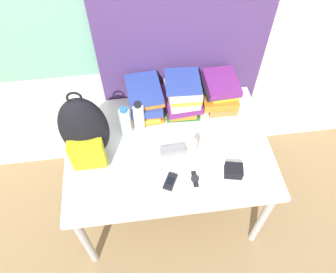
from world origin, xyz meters
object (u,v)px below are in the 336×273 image
object	(u,v)px
sunscreen_bottle	(193,149)
water_bottle	(125,122)
sunglasses_case	(173,150)
wristwatch	(195,179)
book_stack_left	(146,100)
camera_pouch	(234,171)
sports_bottle	(139,117)
cell_phone	(170,182)
book_stack_center	(182,95)
backpack	(85,132)
book_stack_right	(220,93)

from	to	relation	value
sunscreen_bottle	water_bottle	bearing A→B (deg)	148.81
sunglasses_case	wristwatch	size ratio (longest dim) A/B	1.48
sunscreen_bottle	book_stack_left	bearing A→B (deg)	121.94
camera_pouch	book_stack_left	bearing A→B (deg)	130.38
sports_bottle	cell_phone	distance (m)	0.43
sunglasses_case	wristwatch	xyz separation A→B (m)	(0.10, -0.20, -0.01)
book_stack_center	camera_pouch	size ratio (longest dim) A/B	2.50
book_stack_left	sunscreen_bottle	size ratio (longest dim) A/B	1.68
cell_phone	wristwatch	world-z (taller)	cell_phone
wristwatch	sunglasses_case	bearing A→B (deg)	116.04
book_stack_center	wristwatch	size ratio (longest dim) A/B	2.80
backpack	sports_bottle	world-z (taller)	backpack
book_stack_center	water_bottle	xyz separation A→B (m)	(-0.37, -0.15, -0.03)
sports_bottle	water_bottle	bearing A→B (deg)	-166.60
book_stack_right	sports_bottle	world-z (taller)	same
sunscreen_bottle	camera_pouch	size ratio (longest dim) A/B	1.40
backpack	cell_phone	world-z (taller)	backpack
book_stack_right	wristwatch	distance (m)	0.60
water_bottle	sunglasses_case	xyz separation A→B (m)	(0.26, -0.18, -0.09)
water_bottle	sunscreen_bottle	bearing A→B (deg)	-31.19
camera_pouch	cell_phone	bearing A→B (deg)	-178.50
book_stack_center	cell_phone	xyz separation A→B (m)	(-0.15, -0.53, -0.13)
cell_phone	book_stack_right	bearing A→B (deg)	53.71
backpack	book_stack_center	distance (m)	0.65
book_stack_right	sunglasses_case	world-z (taller)	book_stack_right
book_stack_right	book_stack_left	bearing A→B (deg)	179.93
camera_pouch	sunscreen_bottle	bearing A→B (deg)	145.02
book_stack_center	book_stack_right	size ratio (longest dim) A/B	1.04
water_bottle	cell_phone	bearing A→B (deg)	-60.03
book_stack_right	cell_phone	size ratio (longest dim) A/B	2.30
book_stack_right	water_bottle	distance (m)	0.63
sports_bottle	sunscreen_bottle	bearing A→B (deg)	-40.34
backpack	camera_pouch	xyz separation A→B (m)	(0.79, -0.23, -0.19)
book_stack_center	book_stack_left	bearing A→B (deg)	179.28
backpack	water_bottle	size ratio (longest dim) A/B	2.25
wristwatch	camera_pouch	bearing A→B (deg)	2.09
cell_phone	camera_pouch	xyz separation A→B (m)	(0.36, 0.01, 0.02)
sunscreen_bottle	sunglasses_case	size ratio (longest dim) A/B	1.06
sunglasses_case	water_bottle	bearing A→B (deg)	145.68
book_stack_left	book_stack_center	world-z (taller)	book_stack_center
sunglasses_case	sports_bottle	bearing A→B (deg)	131.95
sunglasses_case	sunscreen_bottle	bearing A→B (deg)	-22.80
sports_bottle	camera_pouch	size ratio (longest dim) A/B	2.06
book_stack_right	sports_bottle	xyz separation A→B (m)	(-0.52, -0.13, -0.01)
water_bottle	book_stack_left	bearing A→B (deg)	47.59
water_bottle	cell_phone	size ratio (longest dim) A/B	1.90
book_stack_right	cell_phone	world-z (taller)	book_stack_right
wristwatch	book_stack_center	bearing A→B (deg)	89.30
book_stack_center	camera_pouch	world-z (taller)	book_stack_center
book_stack_left	backpack	bearing A→B (deg)	-140.79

